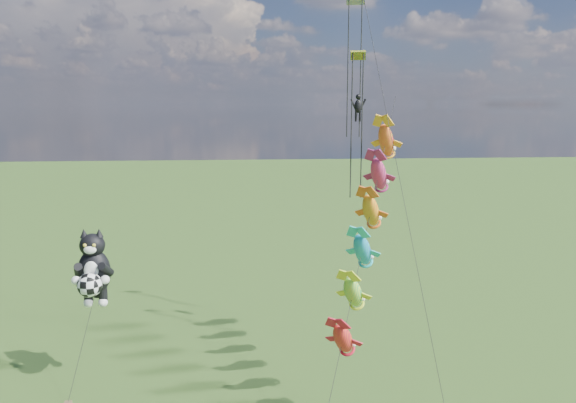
{
  "coord_description": "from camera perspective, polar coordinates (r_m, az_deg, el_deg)",
  "views": [
    {
      "loc": [
        9.78,
        -26.13,
        17.1
      ],
      "look_at": [
        12.93,
        10.4,
        10.75
      ],
      "focal_mm": 35.0,
      "sensor_mm": 36.0,
      "label": 1
    }
  ],
  "objects": [
    {
      "name": "fish_windsock_rig",
      "position": [
        32.83,
        7.99,
        -2.89
      ],
      "size": [
        7.48,
        14.21,
        17.65
      ],
      "rotation": [
        0.0,
        0.0,
        -0.16
      ],
      "color": "brown",
      "rests_on": "ground"
    },
    {
      "name": "parafoil_rig",
      "position": [
        37.18,
        7.28,
        10.65
      ],
      "size": [
        2.84,
        17.42,
        26.46
      ],
      "rotation": [
        0.0,
        0.0,
        0.19
      ],
      "color": "brown",
      "rests_on": "ground"
    },
    {
      "name": "cat_kite_rig",
      "position": [
        35.81,
        -19.21,
        -6.56
      ],
      "size": [
        2.61,
        4.02,
        9.81
      ],
      "rotation": [
        0.0,
        0.0,
        -0.41
      ],
      "color": "brown",
      "rests_on": "ground"
    }
  ]
}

